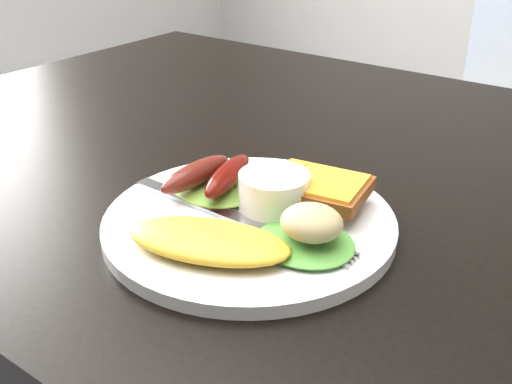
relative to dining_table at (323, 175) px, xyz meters
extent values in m
cube|color=black|center=(0.00, 0.00, 0.00)|extent=(1.20, 0.80, 0.04)
imported|color=navy|center=(-0.20, 0.72, 0.05)|extent=(0.64, 0.51, 1.57)
cylinder|color=white|center=(0.02, -0.17, 0.03)|extent=(0.26, 0.26, 0.01)
ellipsoid|color=olive|center=(-0.03, -0.15, 0.04)|extent=(0.12, 0.11, 0.01)
ellipsoid|color=#4F9D38|center=(0.09, -0.19, 0.04)|extent=(0.10, 0.09, 0.01)
ellipsoid|color=yellow|center=(0.03, -0.24, 0.04)|extent=(0.15, 0.10, 0.02)
ellipsoid|color=maroon|center=(-0.04, -0.17, 0.05)|extent=(0.02, 0.09, 0.02)
ellipsoid|color=#610304|center=(-0.02, -0.15, 0.05)|extent=(0.05, 0.09, 0.02)
cylinder|color=white|center=(0.04, -0.15, 0.05)|extent=(0.07, 0.07, 0.04)
cube|color=brown|center=(0.05, -0.11, 0.04)|extent=(0.09, 0.09, 0.01)
cube|color=brown|center=(0.07, -0.12, 0.05)|extent=(0.08, 0.08, 0.01)
ellipsoid|color=beige|center=(0.10, -0.19, 0.06)|extent=(0.06, 0.05, 0.03)
cube|color=#ADAFB7|center=(-0.01, -0.18, 0.03)|extent=(0.18, 0.02, 0.00)
camera|label=1|loc=(0.30, -0.54, 0.29)|focal=42.00mm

